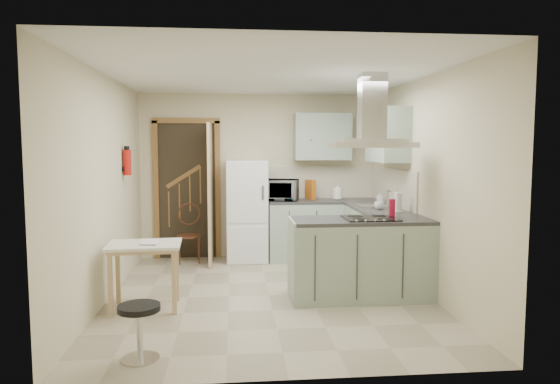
{
  "coord_description": "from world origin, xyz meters",
  "views": [
    {
      "loc": [
        -0.39,
        -5.59,
        1.71
      ],
      "look_at": [
        0.17,
        0.45,
        1.15
      ],
      "focal_mm": 32.0,
      "sensor_mm": 36.0,
      "label": 1
    }
  ],
  "objects": [
    {
      "name": "left_wall",
      "position": [
        -1.8,
        0.0,
        1.25
      ],
      "size": [
        0.0,
        4.2,
        4.2
      ],
      "primitive_type": "plane",
      "rotation": [
        1.57,
        0.0,
        1.57
      ],
      "color": "beige",
      "rests_on": "floor"
    },
    {
      "name": "stool",
      "position": [
        -1.15,
        -1.63,
        0.23
      ],
      "size": [
        0.34,
        0.34,
        0.45
      ],
      "primitive_type": "cylinder",
      "rotation": [
        0.0,
        0.0,
        -0.01
      ],
      "color": "black",
      "rests_on": "floor"
    },
    {
      "name": "ceiling",
      "position": [
        0.0,
        0.0,
        2.5
      ],
      "size": [
        4.2,
        4.2,
        0.0
      ],
      "primitive_type": "plane",
      "rotation": [
        3.14,
        0.0,
        0.0
      ],
      "color": "silver",
      "rests_on": "back_wall"
    },
    {
      "name": "microwave",
      "position": [
        0.28,
        1.82,
        1.06
      ],
      "size": [
        0.64,
        0.51,
        0.31
      ],
      "primitive_type": "imported",
      "rotation": [
        0.0,
        0.0,
        -0.26
      ],
      "color": "black",
      "rests_on": "counter_back"
    },
    {
      "name": "sink",
      "position": [
        1.5,
        0.95,
        0.91
      ],
      "size": [
        0.45,
        0.4,
        0.01
      ],
      "primitive_type": "cube",
      "color": "silver",
      "rests_on": "counter_right"
    },
    {
      "name": "counter_right",
      "position": [
        1.5,
        1.12,
        0.45
      ],
      "size": [
        0.6,
        1.95,
        0.9
      ],
      "primitive_type": "cube",
      "color": "#9EB2A0",
      "rests_on": "floor"
    },
    {
      "name": "back_wall",
      "position": [
        0.0,
        2.1,
        1.25
      ],
      "size": [
        3.6,
        0.0,
        3.6
      ],
      "primitive_type": "plane",
      "rotation": [
        1.57,
        0.0,
        0.0
      ],
      "color": "beige",
      "rests_on": "floor"
    },
    {
      "name": "cup",
      "position": [
        1.46,
        0.61,
        0.95
      ],
      "size": [
        0.16,
        0.16,
        0.1
      ],
      "primitive_type": "imported",
      "rotation": [
        0.0,
        0.0,
        0.36
      ],
      "color": "silver",
      "rests_on": "counter_right"
    },
    {
      "name": "wall_cabinet_right",
      "position": [
        1.62,
        0.85,
        1.85
      ],
      "size": [
        0.35,
        0.9,
        0.7
      ],
      "primitive_type": "cube",
      "color": "#9EB2A0",
      "rests_on": "right_wall"
    },
    {
      "name": "kettle",
      "position": [
        1.16,
        1.77,
        1.0
      ],
      "size": [
        0.18,
        0.18,
        0.21
      ],
      "primitive_type": "cylinder",
      "rotation": [
        0.0,
        0.0,
        0.34
      ],
      "color": "white",
      "rests_on": "counter_back"
    },
    {
      "name": "red_bottle",
      "position": [
        1.41,
        -0.06,
        1.0
      ],
      "size": [
        0.07,
        0.07,
        0.2
      ],
      "primitive_type": "cylinder",
      "rotation": [
        0.0,
        0.0,
        -0.0
      ],
      "color": "#B60F32",
      "rests_on": "peninsula"
    },
    {
      "name": "soap_bottle",
      "position": [
        1.67,
        1.28,
        0.98
      ],
      "size": [
        0.1,
        0.1,
        0.17
      ],
      "primitive_type": "imported",
      "rotation": [
        0.0,
        0.0,
        -0.34
      ],
      "color": "#B9B6C3",
      "rests_on": "counter_right"
    },
    {
      "name": "fire_extinguisher",
      "position": [
        -1.74,
        0.9,
        1.5
      ],
      "size": [
        0.1,
        0.1,
        0.32
      ],
      "primitive_type": "cylinder",
      "color": "#B2140F",
      "rests_on": "left_wall"
    },
    {
      "name": "right_wall",
      "position": [
        1.8,
        0.0,
        1.25
      ],
      "size": [
        0.0,
        4.2,
        4.2
      ],
      "primitive_type": "plane",
      "rotation": [
        1.57,
        0.0,
        -1.57
      ],
      "color": "beige",
      "rests_on": "floor"
    },
    {
      "name": "drop_leaf_table",
      "position": [
        -1.33,
        -0.35,
        0.35
      ],
      "size": [
        0.77,
        0.6,
        0.7
      ],
      "primitive_type": "cube",
      "rotation": [
        0.0,
        0.0,
        0.05
      ],
      "color": "tan",
      "rests_on": "floor"
    },
    {
      "name": "peninsula",
      "position": [
        1.02,
        -0.18,
        0.45
      ],
      "size": [
        1.55,
        0.65,
        0.9
      ],
      "primitive_type": "cube",
      "color": "#9EB2A0",
      "rests_on": "floor"
    },
    {
      "name": "fridge",
      "position": [
        -0.2,
        1.8,
        0.75
      ],
      "size": [
        0.6,
        0.6,
        1.5
      ],
      "primitive_type": "cube",
      "color": "white",
      "rests_on": "floor"
    },
    {
      "name": "extractor_hood",
      "position": [
        1.12,
        -0.18,
        1.72
      ],
      "size": [
        0.9,
        0.55,
        0.1
      ],
      "primitive_type": "cube",
      "color": "silver",
      "rests_on": "ceiling"
    },
    {
      "name": "book",
      "position": [
        -1.35,
        -0.36,
        0.75
      ],
      "size": [
        0.19,
        0.25,
        0.11
      ],
      "primitive_type": "imported",
      "rotation": [
        0.0,
        0.0,
        -0.09
      ],
      "color": "#A84D38",
      "rests_on": "drop_leaf_table"
    },
    {
      "name": "wall_cabinet_back",
      "position": [
        0.95,
        1.93,
        1.85
      ],
      "size": [
        0.85,
        0.35,
        0.7
      ],
      "primitive_type": "cube",
      "color": "#9EB2A0",
      "rests_on": "back_wall"
    },
    {
      "name": "cereal_box",
      "position": [
        0.78,
        1.96,
        1.05
      ],
      "size": [
        0.15,
        0.21,
        0.29
      ],
      "primitive_type": "cube",
      "rotation": [
        0.0,
        0.0,
        0.39
      ],
      "color": "#C15D16",
      "rests_on": "counter_back"
    },
    {
      "name": "doorway",
      "position": [
        -1.1,
        2.07,
        1.05
      ],
      "size": [
        1.1,
        0.12,
        2.1
      ],
      "primitive_type": "cube",
      "color": "brown",
      "rests_on": "floor"
    },
    {
      "name": "splashback",
      "position": [
        0.96,
        2.09,
        1.15
      ],
      "size": [
        1.68,
        0.02,
        0.5
      ],
      "primitive_type": "cube",
      "color": "beige",
      "rests_on": "counter_back"
    },
    {
      "name": "counter_back",
      "position": [
        0.66,
        1.8,
        0.45
      ],
      "size": [
        1.08,
        0.6,
        0.9
      ],
      "primitive_type": "cube",
      "color": "#9EB2A0",
      "rests_on": "floor"
    },
    {
      "name": "floor",
      "position": [
        0.0,
        0.0,
        0.0
      ],
      "size": [
        4.2,
        4.2,
        0.0
      ],
      "primitive_type": "plane",
      "color": "tan",
      "rests_on": "ground"
    },
    {
      "name": "paper_towel",
      "position": [
        1.61,
        0.31,
        1.03
      ],
      "size": [
        0.12,
        0.12,
        0.26
      ],
      "primitive_type": "cylinder",
      "rotation": [
        0.0,
        0.0,
        0.27
      ],
      "color": "white",
      "rests_on": "counter_right"
    },
    {
      "name": "bentwood_chair",
      "position": [
        -1.06,
        1.75,
        0.39
      ],
      "size": [
        0.39,
        0.39,
        0.78
      ],
      "primitive_type": "cube",
      "rotation": [
        0.0,
        0.0,
        0.14
      ],
      "color": "#442E16",
      "rests_on": "floor"
    },
    {
      "name": "hob",
      "position": [
        1.12,
        -0.18,
        0.91
      ],
      "size": [
        0.58,
        0.5,
        0.01
      ],
      "primitive_type": "cube",
      "color": "black",
      "rests_on": "peninsula"
    }
  ]
}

